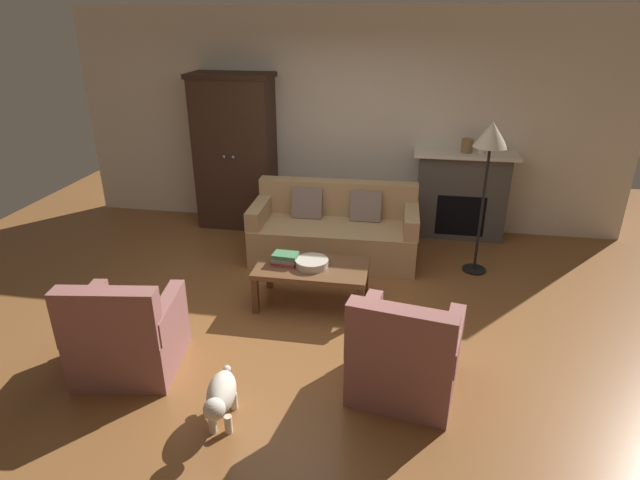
# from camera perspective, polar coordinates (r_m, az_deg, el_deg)

# --- Properties ---
(ground_plane) EXTENTS (9.60, 9.60, 0.00)m
(ground_plane) POSITION_cam_1_polar(r_m,az_deg,el_deg) (5.09, -1.32, -8.38)
(ground_plane) COLOR brown
(back_wall) EXTENTS (7.20, 0.10, 2.80)m
(back_wall) POSITION_cam_1_polar(r_m,az_deg,el_deg) (6.96, 2.71, 12.89)
(back_wall) COLOR silver
(back_wall) RESTS_ON ground
(fireplace) EXTENTS (1.26, 0.48, 1.12)m
(fireplace) POSITION_cam_1_polar(r_m,az_deg,el_deg) (6.90, 15.21, 4.85)
(fireplace) COLOR #4C4947
(fireplace) RESTS_ON ground
(armoire) EXTENTS (1.06, 0.57, 2.01)m
(armoire) POSITION_cam_1_polar(r_m,az_deg,el_deg) (7.04, -9.24, 9.48)
(armoire) COLOR #382319
(armoire) RESTS_ON ground
(couch) EXTENTS (1.94, 0.89, 0.86)m
(couch) POSITION_cam_1_polar(r_m,az_deg,el_deg) (6.16, 1.61, 0.91)
(couch) COLOR tan
(couch) RESTS_ON ground
(coffee_table) EXTENTS (1.10, 0.60, 0.42)m
(coffee_table) POSITION_cam_1_polar(r_m,az_deg,el_deg) (5.13, -0.89, -3.42)
(coffee_table) COLOR brown
(coffee_table) RESTS_ON ground
(fruit_bowl) EXTENTS (0.33, 0.33, 0.07)m
(fruit_bowl) POSITION_cam_1_polar(r_m,az_deg,el_deg) (5.09, -0.91, -2.52)
(fruit_bowl) COLOR beige
(fruit_bowl) RESTS_ON coffee_table
(book_stack) EXTENTS (0.26, 0.19, 0.11)m
(book_stack) POSITION_cam_1_polar(r_m,az_deg,el_deg) (5.15, -3.85, -2.03)
(book_stack) COLOR #B73833
(book_stack) RESTS_ON coffee_table
(mantel_vase_bronze) EXTENTS (0.14, 0.14, 0.17)m
(mantel_vase_bronze) POSITION_cam_1_polar(r_m,az_deg,el_deg) (6.72, 15.80, 9.92)
(mantel_vase_bronze) COLOR olive
(mantel_vase_bronze) RESTS_ON fireplace
(mantel_vase_cream) EXTENTS (0.11, 0.11, 0.19)m
(mantel_vase_cream) POSITION_cam_1_polar(r_m,az_deg,el_deg) (6.73, 17.35, 9.87)
(mantel_vase_cream) COLOR beige
(mantel_vase_cream) RESTS_ON fireplace
(armchair_near_left) EXTENTS (0.87, 0.87, 0.88)m
(armchair_near_left) POSITION_cam_1_polar(r_m,az_deg,el_deg) (4.53, -20.36, -9.85)
(armchair_near_left) COLOR #935B56
(armchair_near_left) RESTS_ON ground
(armchair_near_right) EXTENTS (0.89, 0.89, 0.88)m
(armchair_near_right) POSITION_cam_1_polar(r_m,az_deg,el_deg) (4.08, 9.23, -12.49)
(armchair_near_right) COLOR #935B56
(armchair_near_right) RESTS_ON ground
(floor_lamp) EXTENTS (0.36, 0.36, 1.69)m
(floor_lamp) POSITION_cam_1_polar(r_m,az_deg,el_deg) (5.72, 18.17, 9.97)
(floor_lamp) COLOR black
(floor_lamp) RESTS_ON ground
(dog) EXTENTS (0.26, 0.57, 0.39)m
(dog) POSITION_cam_1_polar(r_m,az_deg,el_deg) (3.86, -10.81, -16.41)
(dog) COLOR beige
(dog) RESTS_ON ground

